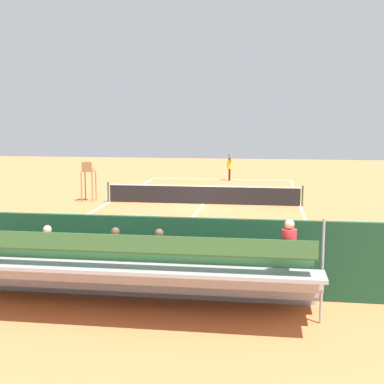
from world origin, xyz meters
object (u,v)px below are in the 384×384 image
object	(u,v)px
bleacher_stand	(127,272)
equipment_bag	(161,279)
tennis_ball_near	(249,185)
tennis_player	(230,166)
tennis_net	(203,194)
tennis_racket	(218,180)
umpire_chair	(88,177)
courtside_bench	(238,267)

from	to	relation	value
bleacher_stand	equipment_bag	xyz separation A→B (m)	(-0.40, -1.96, -0.76)
tennis_ball_near	tennis_player	bearing A→B (deg)	-61.61
equipment_bag	tennis_player	xyz separation A→B (m)	(-0.15, -23.81, 0.84)
tennis_net	equipment_bag	distance (m)	13.41
equipment_bag	tennis_racket	size ratio (longest dim) A/B	1.56
umpire_chair	bleacher_stand	bearing A→B (deg)	112.27
tennis_player	tennis_ball_near	size ratio (longest dim) A/B	29.18
bleacher_stand	tennis_player	distance (m)	25.78
tennis_net	equipment_bag	xyz separation A→B (m)	(-0.50, 13.40, -0.32)
bleacher_stand	tennis_racket	size ratio (longest dim) A/B	15.72
tennis_net	bleacher_stand	xyz separation A→B (m)	(-0.09, 15.36, 0.44)
equipment_bag	tennis_ball_near	xyz separation A→B (m)	(-1.64, -21.07, -0.15)
tennis_net	bleacher_stand	distance (m)	15.37
bleacher_stand	equipment_bag	size ratio (longest dim) A/B	10.07
bleacher_stand	courtside_bench	xyz separation A→B (m)	(-2.47, -2.09, -0.38)
courtside_bench	tennis_player	distance (m)	23.77
tennis_net	bleacher_stand	bearing A→B (deg)	90.35
equipment_bag	tennis_player	bearing A→B (deg)	-90.37
tennis_net	bleacher_stand	size ratio (longest dim) A/B	1.14
bleacher_stand	tennis_racket	xyz separation A→B (m)	(0.28, -25.92, -0.93)
equipment_bag	bleacher_stand	bearing A→B (deg)	78.43
courtside_bench	equipment_bag	bearing A→B (deg)	3.55
tennis_player	tennis_ball_near	world-z (taller)	tennis_player
tennis_player	tennis_ball_near	distance (m)	3.27
courtside_bench	tennis_ball_near	xyz separation A→B (m)	(0.43, -20.94, -0.53)
umpire_chair	tennis_racket	world-z (taller)	umpire_chair
courtside_bench	umpire_chair	bearing A→B (deg)	-56.58
bleacher_stand	tennis_player	xyz separation A→B (m)	(-0.55, -25.77, 0.07)
courtside_bench	tennis_player	xyz separation A→B (m)	(1.92, -23.68, 0.46)
tennis_ball_near	tennis_racket	bearing A→B (deg)	-51.32
equipment_bag	tennis_racket	world-z (taller)	equipment_bag
umpire_chair	tennis_player	world-z (taller)	umpire_chair
tennis_player	tennis_racket	world-z (taller)	tennis_player
tennis_racket	tennis_ball_near	bearing A→B (deg)	128.68
umpire_chair	courtside_bench	bearing A→B (deg)	123.42
tennis_player	tennis_racket	distance (m)	1.31
tennis_racket	umpire_chair	bearing A→B (deg)	60.31
equipment_bag	umpire_chair	bearing A→B (deg)	-63.47
courtside_bench	tennis_ball_near	distance (m)	20.95
tennis_ball_near	tennis_net	bearing A→B (deg)	74.46
umpire_chair	equipment_bag	bearing A→B (deg)	116.53
umpire_chair	equipment_bag	distance (m)	15.03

